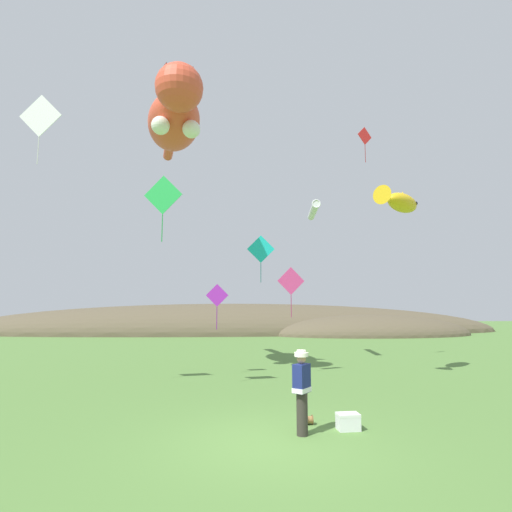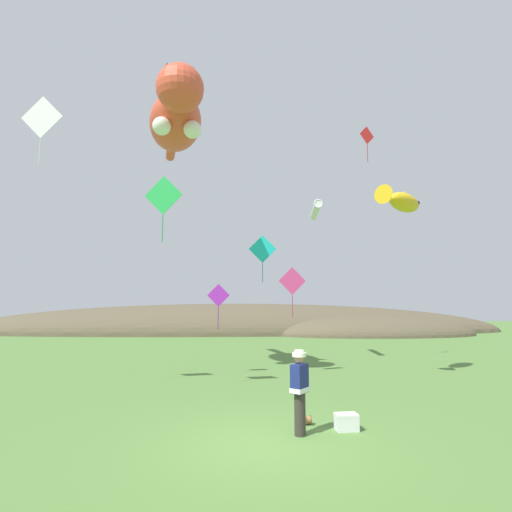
{
  "view_description": "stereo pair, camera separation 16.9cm",
  "coord_description": "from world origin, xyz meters",
  "px_view_note": "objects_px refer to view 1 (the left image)",
  "views": [
    {
      "loc": [
        -0.97,
        -8.33,
        2.73
      ],
      "look_at": [
        0.0,
        4.0,
        4.28
      ],
      "focal_mm": 28.0,
      "sensor_mm": 36.0,
      "label": 1
    },
    {
      "loc": [
        -0.8,
        -8.34,
        2.73
      ],
      "look_at": [
        0.0,
        4.0,
        4.28
      ],
      "focal_mm": 28.0,
      "sensor_mm": 36.0,
      "label": 2
    }
  ],
  "objects_px": {
    "kite_diamond_green": "(163,195)",
    "kite_fish_windsock": "(399,201)",
    "kite_giant_cat": "(175,118)",
    "kite_diamond_pink": "(291,281)",
    "kite_diamond_white": "(40,116)",
    "kite_diamond_violet": "(217,296)",
    "picnic_cooler": "(348,422)",
    "kite_spool": "(310,420)",
    "kite_diamond_red": "(365,136)",
    "kite_diamond_teal": "(261,249)",
    "kite_tube_streamer": "(314,211)",
    "festival_attendant": "(302,389)"
  },
  "relations": [
    {
      "from": "kite_giant_cat",
      "to": "kite_diamond_green",
      "type": "relative_size",
      "value": 3.48
    },
    {
      "from": "picnic_cooler",
      "to": "kite_diamond_red",
      "type": "height_order",
      "value": "kite_diamond_red"
    },
    {
      "from": "kite_fish_windsock",
      "to": "kite_diamond_red",
      "type": "xyz_separation_m",
      "value": [
        -0.03,
        3.42,
        4.22
      ]
    },
    {
      "from": "kite_giant_cat",
      "to": "kite_diamond_white",
      "type": "xyz_separation_m",
      "value": [
        -3.77,
        -3.5,
        -1.82
      ]
    },
    {
      "from": "kite_diamond_green",
      "to": "kite_tube_streamer",
      "type": "bearing_deg",
      "value": 47.52
    },
    {
      "from": "kite_spool",
      "to": "kite_tube_streamer",
      "type": "distance_m",
      "value": 13.21
    },
    {
      "from": "kite_fish_windsock",
      "to": "kite_diamond_pink",
      "type": "distance_m",
      "value": 5.36
    },
    {
      "from": "picnic_cooler",
      "to": "kite_diamond_pink",
      "type": "xyz_separation_m",
      "value": [
        -0.07,
        7.01,
        3.53
      ]
    },
    {
      "from": "kite_fish_windsock",
      "to": "kite_diamond_white",
      "type": "relative_size",
      "value": 1.12
    },
    {
      "from": "kite_diamond_pink",
      "to": "kite_diamond_violet",
      "type": "bearing_deg",
      "value": 178.22
    },
    {
      "from": "kite_spool",
      "to": "kite_diamond_white",
      "type": "xyz_separation_m",
      "value": [
        -7.92,
        3.06,
        8.63
      ]
    },
    {
      "from": "kite_diamond_violet",
      "to": "kite_diamond_pink",
      "type": "relative_size",
      "value": 0.89
    },
    {
      "from": "kite_spool",
      "to": "kite_diamond_white",
      "type": "relative_size",
      "value": 0.09
    },
    {
      "from": "picnic_cooler",
      "to": "kite_diamond_red",
      "type": "xyz_separation_m",
      "value": [
        4.11,
        9.39,
        10.9
      ]
    },
    {
      "from": "kite_diamond_green",
      "to": "kite_spool",
      "type": "bearing_deg",
      "value": -39.4
    },
    {
      "from": "kite_diamond_pink",
      "to": "kite_diamond_white",
      "type": "relative_size",
      "value": 0.88
    },
    {
      "from": "picnic_cooler",
      "to": "kite_fish_windsock",
      "type": "relative_size",
      "value": 0.2
    },
    {
      "from": "kite_diamond_green",
      "to": "kite_diamond_teal",
      "type": "bearing_deg",
      "value": 55.46
    },
    {
      "from": "picnic_cooler",
      "to": "kite_diamond_green",
      "type": "distance_m",
      "value": 8.64
    },
    {
      "from": "festival_attendant",
      "to": "kite_diamond_violet",
      "type": "distance_m",
      "value": 7.94
    },
    {
      "from": "kite_giant_cat",
      "to": "kite_diamond_pink",
      "type": "height_order",
      "value": "kite_giant_cat"
    },
    {
      "from": "picnic_cooler",
      "to": "kite_diamond_red",
      "type": "bearing_deg",
      "value": 66.37
    },
    {
      "from": "picnic_cooler",
      "to": "kite_giant_cat",
      "type": "relative_size",
      "value": 0.07
    },
    {
      "from": "kite_giant_cat",
      "to": "kite_diamond_white",
      "type": "height_order",
      "value": "kite_giant_cat"
    },
    {
      "from": "festival_attendant",
      "to": "kite_spool",
      "type": "distance_m",
      "value": 1.18
    },
    {
      "from": "kite_diamond_green",
      "to": "kite_diamond_red",
      "type": "distance_m",
      "value": 11.55
    },
    {
      "from": "picnic_cooler",
      "to": "kite_diamond_teal",
      "type": "distance_m",
      "value": 10.53
    },
    {
      "from": "kite_tube_streamer",
      "to": "kite_diamond_white",
      "type": "relative_size",
      "value": 1.29
    },
    {
      "from": "kite_fish_windsock",
      "to": "kite_diamond_green",
      "type": "bearing_deg",
      "value": -166.25
    },
    {
      "from": "picnic_cooler",
      "to": "kite_giant_cat",
      "type": "distance_m",
      "value": 13.47
    },
    {
      "from": "kite_tube_streamer",
      "to": "kite_diamond_red",
      "type": "distance_m",
      "value": 4.42
    },
    {
      "from": "kite_spool",
      "to": "picnic_cooler",
      "type": "xyz_separation_m",
      "value": [
        0.76,
        -0.48,
        0.07
      ]
    },
    {
      "from": "kite_diamond_teal",
      "to": "kite_diamond_red",
      "type": "height_order",
      "value": "kite_diamond_red"
    },
    {
      "from": "kite_diamond_pink",
      "to": "kite_spool",
      "type": "bearing_deg",
      "value": -96.05
    },
    {
      "from": "kite_diamond_violet",
      "to": "kite_diamond_red",
      "type": "relative_size",
      "value": 1.0
    },
    {
      "from": "kite_giant_cat",
      "to": "kite_diamond_white",
      "type": "bearing_deg",
      "value": -137.12
    },
    {
      "from": "kite_spool",
      "to": "kite_diamond_pink",
      "type": "bearing_deg",
      "value": 83.95
    },
    {
      "from": "picnic_cooler",
      "to": "kite_diamond_teal",
      "type": "height_order",
      "value": "kite_diamond_teal"
    },
    {
      "from": "kite_giant_cat",
      "to": "kite_diamond_red",
      "type": "bearing_deg",
      "value": 14.59
    },
    {
      "from": "kite_diamond_violet",
      "to": "picnic_cooler",
      "type": "bearing_deg",
      "value": -66.7
    },
    {
      "from": "kite_fish_windsock",
      "to": "kite_diamond_teal",
      "type": "height_order",
      "value": "kite_fish_windsock"
    },
    {
      "from": "picnic_cooler",
      "to": "kite_diamond_white",
      "type": "xyz_separation_m",
      "value": [
        -8.68,
        3.54,
        8.56
      ]
    },
    {
      "from": "kite_diamond_violet",
      "to": "kite_diamond_red",
      "type": "distance_m",
      "value": 10.95
    },
    {
      "from": "kite_diamond_green",
      "to": "kite_fish_windsock",
      "type": "bearing_deg",
      "value": 13.75
    },
    {
      "from": "kite_diamond_teal",
      "to": "kite_diamond_red",
      "type": "relative_size",
      "value": 1.2
    },
    {
      "from": "kite_diamond_violet",
      "to": "kite_diamond_white",
      "type": "bearing_deg",
      "value": -147.64
    },
    {
      "from": "kite_diamond_violet",
      "to": "kite_diamond_red",
      "type": "bearing_deg",
      "value": 17.69
    },
    {
      "from": "kite_giant_cat",
      "to": "kite_fish_windsock",
      "type": "relative_size",
      "value": 2.95
    },
    {
      "from": "festival_attendant",
      "to": "kite_spool",
      "type": "relative_size",
      "value": 8.26
    },
    {
      "from": "kite_spool",
      "to": "kite_diamond_red",
      "type": "bearing_deg",
      "value": 61.33
    }
  ]
}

